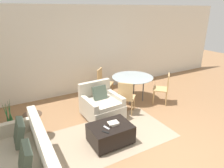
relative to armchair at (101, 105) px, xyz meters
name	(u,v)px	position (x,y,z in m)	size (l,w,h in m)	color
ground_plane	(158,157)	(0.25, -1.88, -0.34)	(20.00, 20.00, 0.00)	#936B47
wall_back	(81,51)	(0.25, 1.87, 1.04)	(12.00, 0.06, 2.75)	silver
area_rug	(112,135)	(-0.16, -0.85, -0.33)	(2.60, 1.54, 0.01)	gray
armchair	(101,105)	(0.00, 0.00, 0.00)	(0.92, 0.96, 0.87)	beige
ottoman	(110,133)	(-0.32, -1.05, -0.11)	(0.85, 0.62, 0.41)	black
book_stack	(113,123)	(-0.25, -1.05, 0.10)	(0.23, 0.19, 0.05)	beige
tv_remote_primary	(106,128)	(-0.43, -1.09, 0.08)	(0.08, 0.16, 0.01)	#B7B7BC
tv_remote_secondary	(106,132)	(-0.51, -1.22, 0.08)	(0.12, 0.15, 0.01)	black
potted_plant	(12,133)	(-2.08, -0.07, -0.10)	(0.32, 0.32, 1.00)	brown
side_table	(33,122)	(-1.65, -0.11, 0.06)	(0.39, 0.39, 0.57)	#4C3828
dining_table	(132,79)	(1.28, 0.48, 0.33)	(1.22, 1.22, 0.73)	#99A8AD
dining_chair_near_left	(126,96)	(0.63, -0.17, 0.18)	(0.59, 0.59, 0.90)	tan
dining_chair_near_right	(164,87)	(1.94, -0.17, 0.18)	(0.59, 0.59, 0.90)	tan
dining_chair_far_left	(103,81)	(0.63, 1.14, 0.18)	(0.59, 0.59, 0.90)	tan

